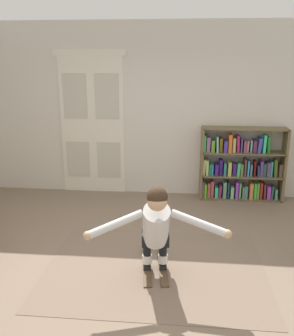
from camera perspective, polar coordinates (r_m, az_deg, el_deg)
name	(u,v)px	position (r m, az deg, el deg)	size (l,w,h in m)	color
ground_plane	(130,270)	(4.39, -2.58, -15.35)	(7.20, 7.20, 0.00)	#7C6855
back_wall	(150,111)	(6.37, 0.50, 8.75)	(6.00, 0.10, 2.90)	beige
double_door	(92,123)	(6.51, -8.39, 6.78)	(1.22, 0.05, 2.45)	silver
rug	(155,268)	(4.42, 1.21, -15.07)	(2.50, 1.86, 0.01)	#796453
bookshelf	(239,168)	(6.41, 13.95, 0.04)	(1.38, 0.30, 1.23)	brown
skis_pair	(155,265)	(4.43, 1.20, -14.66)	(0.36, 0.82, 0.07)	brown
person_skier	(156,225)	(3.93, 1.41, -8.66)	(1.43, 0.75, 1.04)	white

